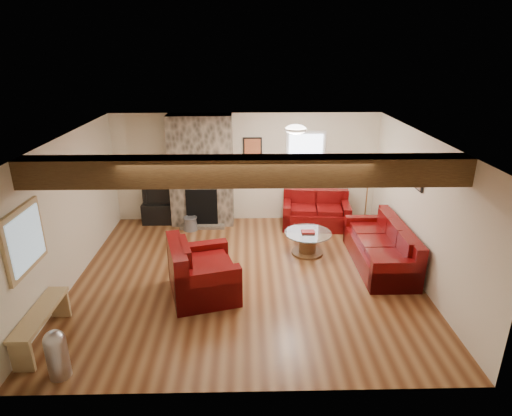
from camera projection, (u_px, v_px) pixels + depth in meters
The scene contains 18 objects.
room at pixel (246, 211), 7.23m from camera, with size 8.00×8.00×8.00m.
oak_beam at pixel (246, 171), 5.69m from camera, with size 6.00×0.36×0.38m, color #372110.
chimney_breast at pixel (201, 173), 9.55m from camera, with size 1.40×0.67×2.50m.
back_window at pixel (305, 155), 9.69m from camera, with size 0.90×0.08×1.10m, color white, non-canonical shape.
hatch_window at pixel (25, 240), 5.70m from camera, with size 0.08×1.00×0.90m, color tan, non-canonical shape.
ceiling_dome at pixel (296, 131), 7.67m from camera, with size 0.40×0.40×0.18m, color white, non-canonical shape.
artwork_back at pixel (253, 149), 9.61m from camera, with size 0.42×0.06×0.52m, color black, non-canonical shape.
artwork_right at pixel (417, 177), 7.40m from camera, with size 0.06×0.55×0.42m, color black, non-canonical shape.
sofa_three at pixel (380, 245), 7.94m from camera, with size 2.11×0.88×0.81m, color #440804, non-canonical shape.
loveseat at pixel (316, 210), 9.66m from camera, with size 1.48×0.85×0.79m, color #440804, non-canonical shape.
armchair_red at pixel (203, 268), 6.98m from camera, with size 1.17×1.03×0.95m, color #440804, non-canonical shape.
coffee_table at pixel (308, 243), 8.44m from camera, with size 0.92×0.92×0.48m.
tv_cabinet at pixel (164, 213), 9.92m from camera, with size 0.96×0.38×0.48m, color black.
television at pixel (162, 193), 9.74m from camera, with size 0.87×0.11×0.50m, color black.
floor_lamp at pixel (369, 174), 9.00m from camera, with size 0.40×0.40×1.57m.
pine_bench at pixel (42, 327), 5.90m from camera, with size 0.30×1.29×0.48m, color tan, non-canonical shape.
pedal_bin at pixel (57, 354), 5.24m from camera, with size 0.27×0.27×0.66m, color #B4B4B9, non-canonical shape.
coal_bucket at pixel (190, 223), 9.56m from camera, with size 0.33×0.33×0.31m, color gray, non-canonical shape.
Camera 1 is at (0.01, -6.75, 3.87)m, focal length 30.00 mm.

